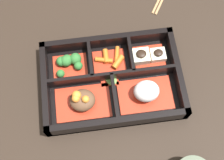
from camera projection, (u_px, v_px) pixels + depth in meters
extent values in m
plane|color=black|center=(112.00, 84.00, 0.79)|extent=(3.00, 3.00, 0.00)
cube|color=black|center=(112.00, 83.00, 0.78)|extent=(0.34, 0.23, 0.01)
cube|color=black|center=(107.00, 42.00, 0.80)|extent=(0.34, 0.01, 0.05)
cube|color=black|center=(118.00, 122.00, 0.72)|extent=(0.34, 0.01, 0.05)
cube|color=black|center=(177.00, 72.00, 0.77)|extent=(0.01, 0.23, 0.05)
cube|color=black|center=(46.00, 88.00, 0.75)|extent=(0.01, 0.23, 0.05)
cube|color=black|center=(112.00, 77.00, 0.77)|extent=(0.31, 0.01, 0.05)
cube|color=black|center=(131.00, 58.00, 0.78)|extent=(0.01, 0.09, 0.05)
cube|color=black|center=(91.00, 62.00, 0.78)|extent=(0.01, 0.09, 0.05)
cube|color=black|center=(114.00, 98.00, 0.75)|extent=(0.01, 0.11, 0.05)
cube|color=#B22D19|center=(145.00, 95.00, 0.76)|extent=(0.13, 0.09, 0.01)
ellipsoid|color=silver|center=(146.00, 91.00, 0.74)|extent=(0.06, 0.05, 0.05)
cube|color=#B22D19|center=(83.00, 103.00, 0.75)|extent=(0.13, 0.09, 0.01)
ellipsoid|color=brown|center=(82.00, 100.00, 0.74)|extent=(0.06, 0.06, 0.03)
sphere|color=orange|center=(86.00, 99.00, 0.72)|extent=(0.02, 0.02, 0.02)
sphere|color=orange|center=(76.00, 95.00, 0.72)|extent=(0.02, 0.02, 0.02)
sphere|color=orange|center=(76.00, 98.00, 0.72)|extent=(0.02, 0.02, 0.02)
cube|color=#B22D19|center=(149.00, 58.00, 0.80)|extent=(0.08, 0.07, 0.01)
cube|color=beige|center=(158.00, 55.00, 0.79)|extent=(0.04, 0.03, 0.02)
ellipsoid|color=black|center=(159.00, 53.00, 0.78)|extent=(0.02, 0.02, 0.01)
cube|color=beige|center=(141.00, 57.00, 0.78)|extent=(0.04, 0.04, 0.02)
ellipsoid|color=black|center=(141.00, 54.00, 0.77)|extent=(0.03, 0.02, 0.01)
cube|color=#B22D19|center=(111.00, 62.00, 0.79)|extent=(0.08, 0.07, 0.01)
cylinder|color=#D1661E|center=(104.00, 60.00, 0.79)|extent=(0.05, 0.02, 0.01)
cylinder|color=#D1661E|center=(106.00, 56.00, 0.79)|extent=(0.01, 0.04, 0.01)
cylinder|color=#D1661E|center=(118.00, 62.00, 0.78)|extent=(0.04, 0.04, 0.01)
cylinder|color=#D1661E|center=(117.00, 55.00, 0.79)|extent=(0.02, 0.04, 0.01)
cube|color=#B22D19|center=(70.00, 67.00, 0.79)|extent=(0.09, 0.07, 0.01)
sphere|color=#2D6B2D|center=(67.00, 60.00, 0.78)|extent=(0.03, 0.03, 0.03)
sphere|color=#2D6B2D|center=(75.00, 59.00, 0.78)|extent=(0.03, 0.03, 0.03)
sphere|color=#2D6B2D|center=(66.00, 61.00, 0.78)|extent=(0.03, 0.03, 0.03)
sphere|color=#2D6B2D|center=(78.00, 66.00, 0.78)|extent=(0.02, 0.02, 0.02)
sphere|color=#2D6B2D|center=(61.00, 74.00, 0.77)|extent=(0.02, 0.02, 0.02)
sphere|color=#2D6B2D|center=(61.00, 61.00, 0.78)|extent=(0.03, 0.03, 0.03)
cube|color=#B22D19|center=(109.00, 79.00, 0.78)|extent=(0.04, 0.04, 0.01)
cylinder|color=#75A84C|center=(109.00, 79.00, 0.77)|extent=(0.02, 0.02, 0.00)
cylinder|color=#75A84C|center=(111.00, 81.00, 0.77)|extent=(0.02, 0.02, 0.01)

